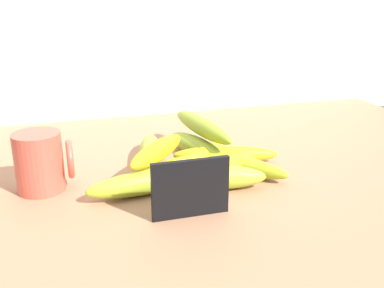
# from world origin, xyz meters

# --- Properties ---
(counter_top) EXTENTS (1.10, 0.76, 0.03)m
(counter_top) POSITION_xyz_m (0.00, 0.00, 0.01)
(counter_top) COLOR #AA7857
(counter_top) RESTS_ON ground
(chalkboard_sign) EXTENTS (0.11, 0.02, 0.08)m
(chalkboard_sign) POSITION_xyz_m (-0.12, -0.16, 0.07)
(chalkboard_sign) COLOR black
(chalkboard_sign) RESTS_ON counter_top
(coffee_mug) EXTENTS (0.09, 0.07, 0.09)m
(coffee_mug) POSITION_xyz_m (-0.32, -0.01, 0.08)
(coffee_mug) COLOR #D75544
(coffee_mug) RESTS_ON counter_top
(banana_0) EXTENTS (0.08, 0.21, 0.04)m
(banana_0) POSITION_xyz_m (-0.13, 0.04, 0.05)
(banana_0) COLOR #9BB53A
(banana_0) RESTS_ON counter_top
(banana_1) EXTENTS (0.19, 0.08, 0.03)m
(banana_1) POSITION_xyz_m (0.00, 0.01, 0.05)
(banana_1) COLOR gold
(banana_1) RESTS_ON counter_top
(banana_2) EXTENTS (0.16, 0.16, 0.04)m
(banana_2) POSITION_xyz_m (-0.05, -0.00, 0.05)
(banana_2) COLOR yellow
(banana_2) RESTS_ON counter_top
(banana_3) EXTENTS (0.20, 0.13, 0.04)m
(banana_3) POSITION_xyz_m (-0.13, -0.04, 0.05)
(banana_3) COLOR yellow
(banana_3) RESTS_ON counter_top
(banana_4) EXTENTS (0.15, 0.17, 0.03)m
(banana_4) POSITION_xyz_m (0.00, -0.04, 0.05)
(banana_4) COLOR #A4B725
(banana_4) RESTS_ON counter_top
(banana_5) EXTENTS (0.09, 0.18, 0.04)m
(banana_5) POSITION_xyz_m (-0.04, 0.06, 0.05)
(banana_5) COLOR #98B236
(banana_5) RESTS_ON counter_top
(banana_6) EXTENTS (0.21, 0.09, 0.04)m
(banana_6) POSITION_xyz_m (-0.08, -0.08, 0.05)
(banana_6) COLOR #ADC736
(banana_6) RESTS_ON counter_top
(banana_7) EXTENTS (0.16, 0.11, 0.04)m
(banana_7) POSITION_xyz_m (-0.03, -0.06, 0.05)
(banana_7) COLOR gold
(banana_7) RESTS_ON counter_top
(banana_8) EXTENTS (0.21, 0.07, 0.04)m
(banana_8) POSITION_xyz_m (-0.16, -0.07, 0.05)
(banana_8) COLOR #A2BD2E
(banana_8) RESTS_ON counter_top
(banana_9) EXTENTS (0.07, 0.21, 0.03)m
(banana_9) POSITION_xyz_m (-0.03, 0.07, 0.09)
(banana_9) COLOR #90B030
(banana_9) RESTS_ON banana_5
(banana_10) EXTENTS (0.13, 0.14, 0.03)m
(banana_10) POSITION_xyz_m (-0.14, -0.03, 0.08)
(banana_10) COLOR gold
(banana_10) RESTS_ON banana_3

